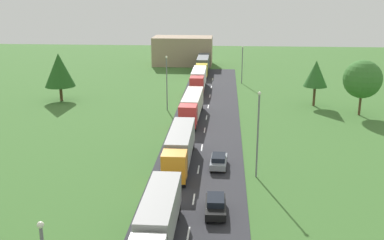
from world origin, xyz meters
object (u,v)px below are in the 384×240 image
(truck_fourth, at_px, (198,79))
(lamppost_third, at_px, (167,80))
(truck_second, at_px, (180,146))
(tree_oak, at_px, (316,74))
(car_third, at_px, (219,161))
(truck_fifth, at_px, (203,64))
(truck_third, at_px, (192,105))
(distant_building, at_px, (183,51))
(lamppost_second, at_px, (258,131))
(truck_lead, at_px, (158,220))
(tree_birch, at_px, (363,79))
(car_second, at_px, (216,205))
(tree_pine, at_px, (59,70))
(lamppost_fourth, at_px, (242,63))

(truck_fourth, height_order, lamppost_third, lamppost_third)
(truck_second, bearing_deg, tree_oak, 54.94)
(car_third, bearing_deg, truck_fifth, 94.61)
(truck_third, xyz_separation_m, truck_fourth, (-0.18, 19.82, 0.09))
(truck_fourth, bearing_deg, distant_building, 100.86)
(truck_fifth, bearing_deg, truck_third, -89.66)
(lamppost_second, bearing_deg, tree_oak, 69.83)
(truck_lead, distance_m, truck_second, 16.88)
(truck_lead, bearing_deg, tree_birch, 56.92)
(truck_second, bearing_deg, truck_fourth, 90.30)
(lamppost_second, bearing_deg, truck_lead, -120.98)
(truck_fourth, relative_size, car_third, 3.09)
(tree_birch, bearing_deg, car_second, -122.11)
(truck_second, height_order, tree_pine, tree_pine)
(lamppost_third, xyz_separation_m, lamppost_fourth, (12.68, 22.17, -0.58))
(lamppost_fourth, bearing_deg, truck_third, -106.95)
(tree_birch, xyz_separation_m, tree_pine, (-49.36, 5.77, -0.25))
(tree_birch, bearing_deg, truck_fifth, 127.78)
(car_second, bearing_deg, truck_lead, -128.78)
(tree_oak, bearing_deg, lamppost_second, -110.17)
(truck_third, height_order, lamppost_second, lamppost_second)
(car_second, height_order, distant_building, distant_building)
(car_third, height_order, tree_birch, tree_birch)
(truck_second, distance_m, truck_fourth, 38.48)
(truck_fourth, distance_m, car_third, 39.46)
(truck_lead, xyz_separation_m, truck_second, (0.04, 16.88, 0.04))
(tree_pine, bearing_deg, lamppost_fourth, 28.62)
(truck_second, distance_m, truck_fifth, 56.29)
(truck_third, height_order, lamppost_third, lamppost_third)
(lamppost_fourth, bearing_deg, tree_birch, -52.96)
(truck_third, xyz_separation_m, car_third, (4.37, -19.35, -1.29))
(truck_fourth, relative_size, tree_pine, 1.55)
(truck_lead, distance_m, lamppost_third, 40.92)
(lamppost_second, relative_size, lamppost_fourth, 1.21)
(truck_fifth, relative_size, car_second, 3.33)
(lamppost_second, distance_m, tree_pine, 44.80)
(lamppost_second, height_order, distant_building, lamppost_second)
(truck_second, relative_size, tree_birch, 1.53)
(lamppost_fourth, xyz_separation_m, tree_oak, (11.47, -17.75, 1.15))
(lamppost_second, height_order, tree_oak, lamppost_second)
(truck_third, relative_size, lamppost_fourth, 1.79)
(truck_lead, bearing_deg, truck_fifth, 90.16)
(truck_fourth, relative_size, truck_fifth, 0.90)
(truck_second, height_order, tree_birch, tree_birch)
(truck_fifth, bearing_deg, car_third, -85.39)
(lamppost_third, height_order, lamppost_fourth, lamppost_third)
(lamppost_third, distance_m, distant_building, 44.81)
(car_second, bearing_deg, lamppost_third, 103.82)
(truck_lead, xyz_separation_m, lamppost_fourth, (8.32, 62.77, 2.15))
(truck_third, relative_size, truck_fifth, 0.95)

